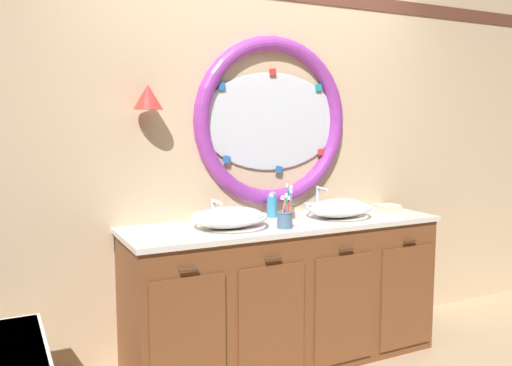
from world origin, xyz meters
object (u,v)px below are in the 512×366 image
toothbrush_holder_right (289,209)px  soap_dispenser (272,206)px  sink_basin_right (338,208)px  sink_basin_left (229,217)px  folded_hand_towel (387,208)px  toothbrush_holder_left (285,218)px

toothbrush_holder_right → soap_dispenser: size_ratio=1.36×
sink_basin_right → toothbrush_holder_right: bearing=160.3°
sink_basin_left → soap_dispenser: bearing=26.9°
sink_basin_left → soap_dispenser: 0.43m
folded_hand_towel → sink_basin_left: bearing=-178.9°
toothbrush_holder_left → folded_hand_towel: (0.89, 0.17, -0.03)m
toothbrush_holder_left → folded_hand_towel: bearing=10.5°
toothbrush_holder_left → soap_dispenser: bearing=73.7°
sink_basin_left → toothbrush_holder_right: (0.46, 0.11, -0.00)m
toothbrush_holder_left → toothbrush_holder_right: 0.31m
sink_basin_right → folded_hand_towel: sink_basin_right is taller
sink_basin_right → toothbrush_holder_left: (-0.48, -0.14, -0.00)m
toothbrush_holder_right → sink_basin_right: bearing=-19.7°
soap_dispenser → sink_basin_right: bearing=-27.5°
sink_basin_right → toothbrush_holder_left: size_ratio=2.08×
sink_basin_left → sink_basin_right: (0.76, 0.00, -0.00)m
folded_hand_towel → soap_dispenser: bearing=167.7°
sink_basin_right → toothbrush_holder_right: 0.32m
soap_dispenser → folded_hand_towel: 0.82m
sink_basin_left → toothbrush_holder_left: (0.29, -0.14, -0.01)m
toothbrush_holder_right → soap_dispenser: (-0.07, 0.09, 0.01)m
sink_basin_left → folded_hand_towel: (1.18, 0.02, -0.04)m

